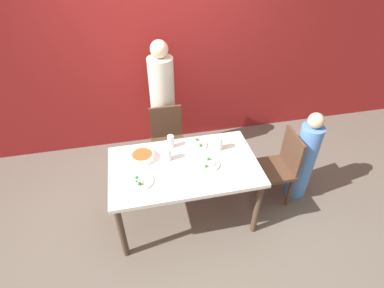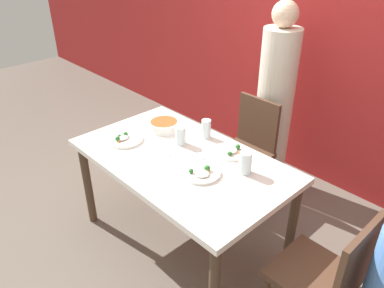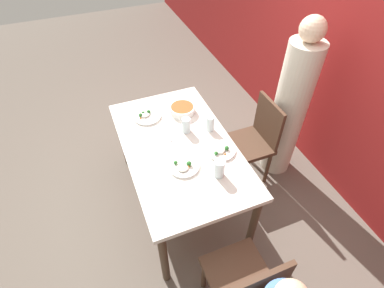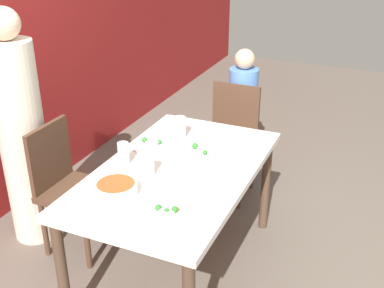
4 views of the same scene
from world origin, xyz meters
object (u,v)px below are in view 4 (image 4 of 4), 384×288
person_adult (22,139)px  person_child (242,119)px  plate_rice_adult (150,145)px  bowl_curry (116,188)px  chair_adult_spot (68,184)px  glass_water_tall (148,165)px  chair_child_spot (230,137)px

person_adult → person_child: 1.75m
person_child → plate_rice_adult: size_ratio=4.77×
person_child → bowl_curry: (-1.73, 0.13, 0.25)m
chair_adult_spot → plate_rice_adult: size_ratio=3.75×
person_adult → person_child: person_adult is taller
person_adult → glass_water_tall: person_adult is taller
bowl_curry → chair_adult_spot: bearing=60.8°
chair_adult_spot → bowl_curry: (-0.33, -0.59, 0.29)m
chair_adult_spot → person_adult: size_ratio=0.55×
chair_child_spot → person_child: bearing=90.0°
chair_child_spot → person_adult: bearing=-133.1°
chair_child_spot → person_child: 0.29m
chair_adult_spot → plate_rice_adult: bearing=-63.6°
chair_adult_spot → person_child: size_ratio=0.79×
chair_child_spot → person_child: size_ratio=0.79×
chair_adult_spot → chair_child_spot: same height
person_child → plate_rice_adult: 1.21m
plate_rice_adult → person_child: bearing=-11.4°
plate_rice_adult → glass_water_tall: (-0.32, -0.16, 0.05)m
glass_water_tall → chair_adult_spot: bearing=82.7°
person_child → glass_water_tall: 1.51m
chair_child_spot → glass_water_tall: (-1.19, 0.07, 0.32)m
chair_child_spot → chair_adult_spot: bearing=-122.8°
bowl_curry → person_child: bearing=-4.2°
chair_child_spot → plate_rice_adult: (-0.87, 0.23, 0.27)m
person_adult → bowl_curry: bearing=-109.8°
chair_adult_spot → bowl_curry: 0.73m
bowl_curry → glass_water_tall: (0.25, -0.06, 0.03)m
chair_adult_spot → person_child: (1.40, -0.71, 0.04)m
person_child → bowl_curry: person_child is taller
person_adult → chair_child_spot: bearing=-43.1°
person_adult → plate_rice_adult: person_adult is taller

